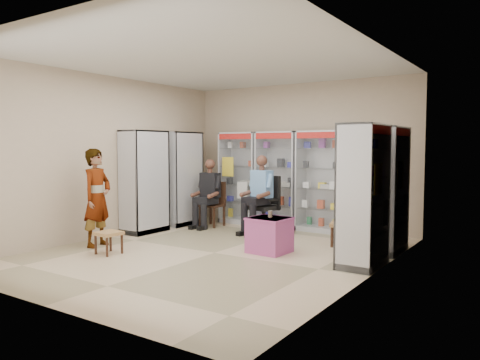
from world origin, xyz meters
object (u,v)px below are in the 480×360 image
Objects in this scene: cabinet_back_mid at (279,179)px; pink_trunk at (269,235)px; cabinet_right_near at (363,196)px; woven_stool_a at (343,234)px; woven_stool_b at (109,243)px; cabinet_left_near at (144,182)px; cabinet_back_right at (321,181)px; office_chair at (264,204)px; cabinet_right_far at (386,190)px; cabinet_back_left at (241,178)px; seated_shopkeeper at (262,197)px; standing_man at (97,198)px; wooden_chair at (212,204)px; cabinet_left_far at (181,179)px.

cabinet_back_mid reaches higher than pink_trunk.
cabinet_right_near is 1.56m from woven_stool_a.
cabinet_left_near is at bearing 118.06° from woven_stool_b.
cabinet_back_right is 3.44× the size of pink_trunk.
cabinet_back_mid reaches higher than office_chair.
cabinet_back_right is 1.00× the size of cabinet_right_far.
woven_stool_b is at bearing -90.55° from cabinet_back_left.
cabinet_back_mid reaches higher than seated_shopkeeper.
pink_trunk is (0.95, -1.42, -0.28)m from office_chair.
standing_man is (-2.66, -1.20, 0.55)m from pink_trunk.
cabinet_back_right is at bearing 92.87° from pink_trunk.
cabinet_right_far is 4.48m from woven_stool_b.
cabinet_back_mid is 0.90m from seated_shopkeeper.
cabinet_right_near is at bearing 22.51° from woven_stool_b.
cabinet_right_near is 1.79× the size of office_chair.
standing_man is at bearing -111.88° from seated_shopkeeper.
woven_stool_a is at bearing 103.92° from cabinet_left_near.
wooden_chair is (-3.78, 0.40, -0.53)m from cabinet_right_far.
cabinet_left_far reaches higher than pink_trunk.
cabinet_left_near is 5.65× the size of woven_stool_b.
cabinet_right_near and cabinet_left_far have the same top height.
seated_shopkeeper is 2.45× the size of pink_trunk.
standing_man is (-2.55, -3.41, -0.17)m from cabinet_back_right.
cabinet_right_near is (2.58, -2.23, 0.00)m from cabinet_back_mid.
wooden_chair is at bearing -20.53° from standing_man.
cabinet_back_mid is 1.21× the size of standing_man.
cabinet_right_far is 1.40× the size of seated_shopkeeper.
cabinet_right_far is 4.46m from cabinet_left_far.
cabinet_back_left is at bearing 180.00° from cabinet_back_mid.
cabinet_left_far is 5.01× the size of woven_stool_a.
seated_shopkeeper is 3.57× the size of woven_stool_a.
pink_trunk is 2.54m from woven_stool_b.
wooden_chair is 2.74m from standing_man.
cabinet_back_mid is 5.01× the size of woven_stool_a.
cabinet_back_right is 1.00× the size of cabinet_left_far.
cabinet_back_mid is at bearing 137.20° from cabinet_left_near.
wooden_chair is (0.68, 0.20, -0.53)m from cabinet_left_far.
cabinet_left_near is at bearing 101.41° from cabinet_right_far.
seated_shopkeeper is at bearing -134.96° from cabinet_back_right.
office_chair is at bearing -2.81° from wooden_chair.
office_chair is at bearing 121.88° from cabinet_left_near.
woven_stool_b is at bearing 125.86° from cabinet_right_far.
wooden_chair is (0.68, 1.30, -0.53)m from cabinet_left_near.
cabinet_right_far is at bearing 35.86° from woven_stool_b.
cabinet_left_near is at bearing -114.61° from cabinet_back_left.
cabinet_right_far is at bearing 0.00° from cabinet_right_near.
office_chair reaches higher than wooden_chair.
cabinet_left_near reaches higher than woven_stool_a.
woven_stool_a is at bearing 42.52° from woven_stool_b.
cabinet_left_near is 3.44× the size of pink_trunk.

